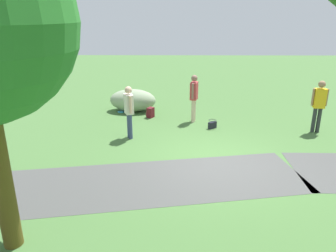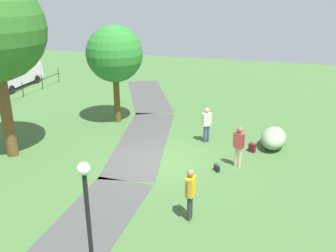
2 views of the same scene
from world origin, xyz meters
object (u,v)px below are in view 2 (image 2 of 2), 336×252
(delivery_van, at_px, (10,70))
(lawn_boulder, at_px, (274,138))
(man_near_boulder, at_px, (207,122))
(backpack_by_boulder, at_px, (252,148))
(handbag_on_grass, at_px, (217,168))
(passerby_on_path, at_px, (190,191))
(lamp_post, at_px, (89,223))
(frisbee_on_grass, at_px, (269,142))
(young_tree_near_path, at_px, (115,54))
(woman_with_handbag, at_px, (239,144))

(delivery_van, bearing_deg, lawn_boulder, -107.02)
(man_near_boulder, height_order, backpack_by_boulder, man_near_boulder)
(lawn_boulder, bearing_deg, handbag_on_grass, 145.16)
(man_near_boulder, height_order, delivery_van, delivery_van)
(passerby_on_path, xyz_separation_m, handbag_on_grass, (3.51, -0.33, -0.91))
(man_near_boulder, xyz_separation_m, handbag_on_grass, (-2.82, -0.97, -0.86))
(lamp_post, height_order, backpack_by_boulder, lamp_post)
(lawn_boulder, relative_size, delivery_van, 0.39)
(frisbee_on_grass, bearing_deg, man_near_boulder, 104.56)
(lamp_post, bearing_deg, lawn_boulder, -20.14)
(young_tree_near_path, bearing_deg, delivery_van, 66.32)
(lamp_post, xyz_separation_m, delivery_van, (16.30, 15.03, -1.04))
(young_tree_near_path, xyz_separation_m, delivery_van, (4.62, 10.54, -2.48))
(woman_with_handbag, distance_m, frisbee_on_grass, 3.34)
(man_near_boulder, bearing_deg, lawn_boulder, -85.17)
(woman_with_handbag, bearing_deg, frisbee_on_grass, -22.03)
(young_tree_near_path, bearing_deg, lawn_boulder, -97.92)
(young_tree_near_path, xyz_separation_m, man_near_boulder, (-1.42, -5.23, -2.74))
(handbag_on_grass, bearing_deg, delivery_van, 62.08)
(lamp_post, relative_size, handbag_on_grass, 9.87)
(young_tree_near_path, distance_m, woman_with_handbag, 8.30)
(handbag_on_grass, distance_m, backpack_by_boulder, 2.62)
(passerby_on_path, bearing_deg, woman_with_handbag, -14.74)
(backpack_by_boulder, bearing_deg, young_tree_near_path, 75.35)
(lawn_boulder, height_order, woman_with_handbag, woman_with_handbag)
(handbag_on_grass, bearing_deg, lamp_post, 167.06)
(young_tree_near_path, bearing_deg, woman_with_handbag, -117.44)
(man_near_boulder, height_order, handbag_on_grass, man_near_boulder)
(lamp_post, relative_size, man_near_boulder, 2.18)
(woman_with_handbag, relative_size, backpack_by_boulder, 4.44)
(young_tree_near_path, xyz_separation_m, lawn_boulder, (-1.16, -8.35, -3.29))
(passerby_on_path, bearing_deg, young_tree_near_path, 37.12)
(frisbee_on_grass, bearing_deg, passerby_on_path, 162.16)
(passerby_on_path, relative_size, frisbee_on_grass, 6.69)
(woman_with_handbag, xyz_separation_m, handbag_on_grass, (-0.64, 0.76, -0.90))
(passerby_on_path, height_order, frisbee_on_grass, passerby_on_path)
(woman_with_handbag, bearing_deg, man_near_boulder, 38.30)
(lamp_post, bearing_deg, young_tree_near_path, 21.04)
(young_tree_near_path, height_order, man_near_boulder, young_tree_near_path)
(backpack_by_boulder, height_order, delivery_van, delivery_van)
(woman_with_handbag, xyz_separation_m, passerby_on_path, (-4.14, 1.09, 0.02))
(lamp_post, relative_size, woman_with_handbag, 2.11)
(backpack_by_boulder, height_order, frisbee_on_grass, backpack_by_boulder)
(woman_with_handbag, distance_m, man_near_boulder, 2.79)
(lawn_boulder, distance_m, delivery_van, 19.77)
(young_tree_near_path, distance_m, delivery_van, 11.77)
(lawn_boulder, xyz_separation_m, passerby_on_path, (-6.60, 2.48, 0.59))
(lamp_post, xyz_separation_m, handbag_on_grass, (7.43, -1.71, -2.17))
(lamp_post, relative_size, frisbee_on_grass, 13.98)
(lawn_boulder, relative_size, handbag_on_grass, 5.32)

